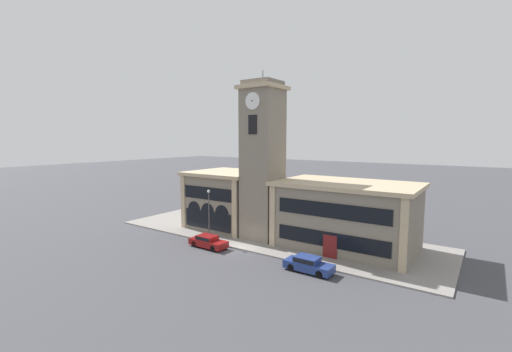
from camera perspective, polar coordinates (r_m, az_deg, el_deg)
ground_plane at (r=39.41m, az=-3.07°, el=-12.12°), size 300.00×300.00×0.00m
sidewalk_kerb at (r=44.85m, az=2.46°, el=-9.72°), size 42.26×13.93×0.15m
clock_tower at (r=41.61m, az=1.12°, el=2.47°), size 4.87×4.87×20.44m
town_hall_left_wing at (r=48.46m, az=-4.52°, el=-3.82°), size 10.42×9.65×7.84m
town_hall_right_wing at (r=40.19m, az=14.78°, el=-6.33°), size 15.44×9.65×7.55m
parked_car_near at (r=40.19m, az=-8.01°, el=-10.70°), size 4.67×1.87×1.39m
parked_car_mid at (r=33.37m, az=8.70°, el=-14.27°), size 4.67×1.85×1.44m
street_lamp at (r=41.41m, az=-7.86°, el=-5.28°), size 0.36×0.36×6.20m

